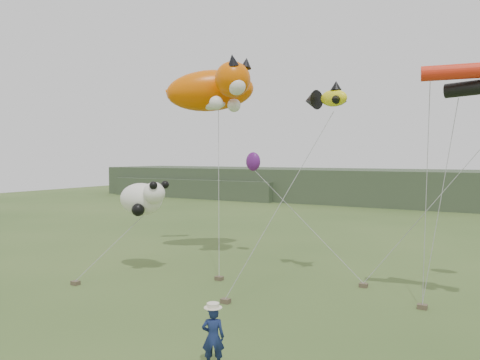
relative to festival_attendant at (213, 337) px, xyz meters
The scene contains 8 objects.
ground 2.11m from the festival_attendant, 116.31° to the left, with size 120.00×120.00×0.00m, color #385123.
headland 46.62m from the festival_attendant, 94.89° to the left, with size 90.00×13.00×4.00m.
festival_attendant is the anchor object (origin of this frame).
sandbag_anchors 7.09m from the festival_attendant, 109.05° to the left, with size 13.93×6.22×0.17m.
cat_kite 16.32m from the festival_attendant, 122.98° to the left, with size 6.65×5.15×2.92m.
fish_kite 12.34m from the festival_attendant, 93.22° to the left, with size 2.42×1.59×1.18m.
panda_kite 11.69m from the festival_attendant, 140.99° to the left, with size 2.78×1.79×1.72m.
misc_kites 13.57m from the festival_attendant, 85.86° to the left, with size 12.93×1.22×2.74m.
Camera 1 is at (7.57, -11.83, 5.59)m, focal length 35.00 mm.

